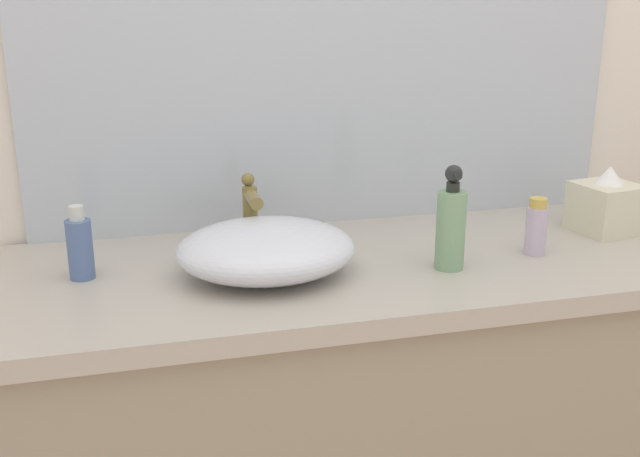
{
  "coord_description": "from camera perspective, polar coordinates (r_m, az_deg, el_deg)",
  "views": [
    {
      "loc": [
        -0.48,
        -0.93,
        1.37
      ],
      "look_at": [
        -0.13,
        0.39,
        0.95
      ],
      "focal_mm": 41.68,
      "sensor_mm": 36.0,
      "label": 1
    }
  ],
  "objects": [
    {
      "name": "bathroom_wall_rear",
      "position": [
        1.73,
        1.48,
        14.89
      ],
      "size": [
        6.0,
        0.06,
        2.6
      ],
      "primitive_type": "cube",
      "color": "silver",
      "rests_on": "ground"
    },
    {
      "name": "tissue_box",
      "position": [
        1.78,
        21.13,
        1.74
      ],
      "size": [
        0.15,
        0.15,
        0.15
      ],
      "color": "beige",
      "rests_on": "vanity_counter"
    },
    {
      "name": "perfume_bottle",
      "position": [
        1.45,
        -17.95,
        -1.35
      ],
      "size": [
        0.05,
        0.05,
        0.14
      ],
      "color": "#4E6698",
      "rests_on": "vanity_counter"
    },
    {
      "name": "vanity_counter",
      "position": [
        1.7,
        3.5,
        -16.24
      ],
      "size": [
        1.47,
        0.57,
        0.87
      ],
      "color": "gray",
      "rests_on": "ground"
    },
    {
      "name": "soap_dispenser",
      "position": [
        1.45,
        10.02,
        0.25
      ],
      "size": [
        0.06,
        0.06,
        0.21
      ],
      "color": "#78A277",
      "rests_on": "vanity_counter"
    },
    {
      "name": "faucet",
      "position": [
        1.55,
        -5.32,
        1.6
      ],
      "size": [
        0.03,
        0.12,
        0.15
      ],
      "color": "olive",
      "rests_on": "vanity_counter"
    },
    {
      "name": "lotion_bottle",
      "position": [
        1.58,
        16.26,
        0.06
      ],
      "size": [
        0.04,
        0.04,
        0.12
      ],
      "color": "#BFAEC7",
      "rests_on": "vanity_counter"
    },
    {
      "name": "sink_basin",
      "position": [
        1.41,
        -4.14,
        -1.61
      ],
      "size": [
        0.34,
        0.3,
        0.1
      ],
      "primitive_type": "ellipsoid",
      "color": "silver",
      "rests_on": "vanity_counter"
    }
  ]
}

